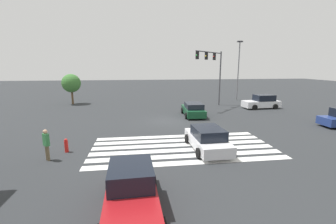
% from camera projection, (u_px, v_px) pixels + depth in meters
% --- Properties ---
extents(ground_plane, '(137.22, 137.22, 0.00)m').
position_uv_depth(ground_plane, '(168.00, 121.00, 21.68)').
color(ground_plane, '#2B2D30').
extents(crosswalk_markings, '(11.68, 5.35, 0.01)m').
position_uv_depth(crosswalk_markings, '(183.00, 147.00, 14.60)').
color(crosswalk_markings, silver).
rests_on(crosswalk_markings, ground_plane).
extents(traffic_signal_mast, '(4.69, 4.69, 7.08)m').
position_uv_depth(traffic_signal_mast, '(213.00, 66.00, 27.85)').
color(traffic_signal_mast, '#47474C').
rests_on(traffic_signal_mast, ground_plane).
extents(car_1, '(2.25, 4.39, 1.43)m').
position_uv_depth(car_1, '(207.00, 139.00, 14.15)').
color(car_1, silver).
rests_on(car_1, ground_plane).
extents(car_2, '(2.31, 4.58, 1.43)m').
position_uv_depth(car_2, '(193.00, 110.00, 23.73)').
color(car_2, '#144728').
rests_on(car_2, ground_plane).
extents(car_3, '(2.17, 4.53, 1.62)m').
position_uv_depth(car_3, '(131.00, 192.00, 8.09)').
color(car_3, maroon).
rests_on(car_3, ground_plane).
extents(car_4, '(4.57, 2.21, 1.70)m').
position_uv_depth(car_4, '(262.00, 102.00, 28.13)').
color(car_4, silver).
rests_on(car_4, ground_plane).
extents(pedestrian, '(0.41, 0.41, 1.79)m').
position_uv_depth(pedestrian, '(46.00, 143.00, 12.38)').
color(pedestrian, brown).
rests_on(pedestrian, ground_plane).
extents(street_light_pole_a, '(0.80, 0.36, 8.92)m').
position_uv_depth(street_light_pole_a, '(239.00, 66.00, 34.19)').
color(street_light_pole_a, slate).
rests_on(street_light_pole_a, ground_plane).
extents(tree_corner_c, '(2.51, 2.51, 4.16)m').
position_uv_depth(tree_corner_c, '(71.00, 83.00, 30.79)').
color(tree_corner_c, brown).
rests_on(tree_corner_c, ground_plane).
extents(fire_hydrant, '(0.22, 0.22, 0.86)m').
position_uv_depth(fire_hydrant, '(66.00, 145.00, 13.72)').
color(fire_hydrant, red).
rests_on(fire_hydrant, ground_plane).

